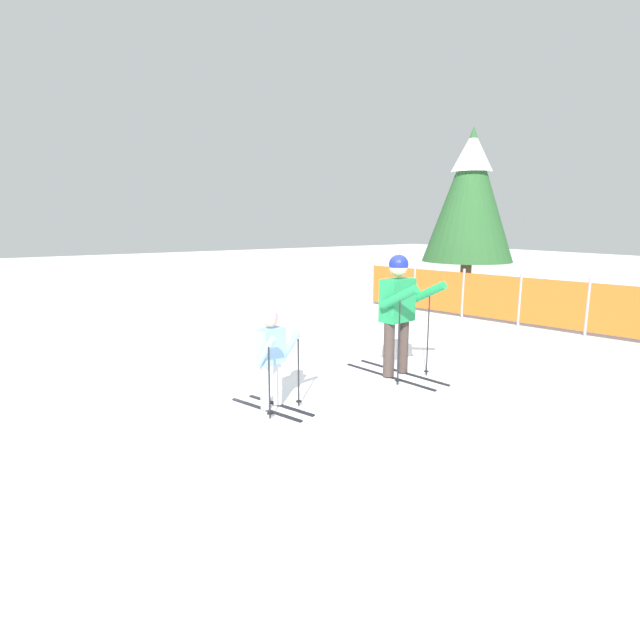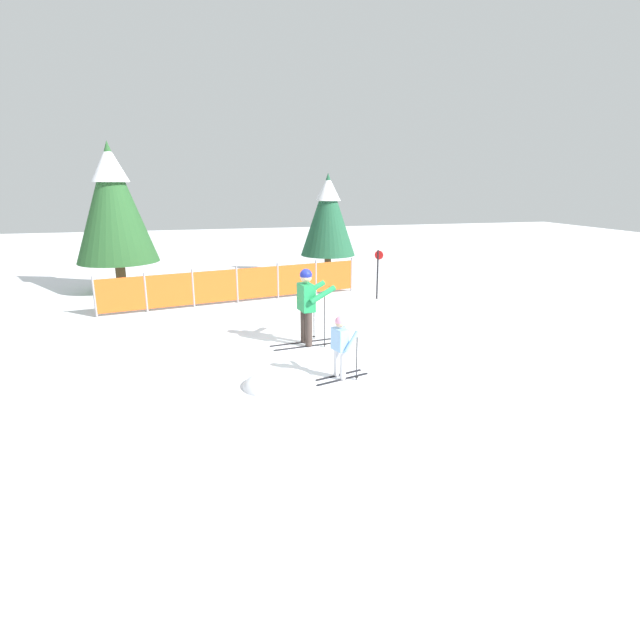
{
  "view_description": "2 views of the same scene",
  "coord_description": "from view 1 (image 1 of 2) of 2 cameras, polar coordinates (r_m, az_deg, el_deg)",
  "views": [
    {
      "loc": [
        5.39,
        -4.77,
        2.21
      ],
      "look_at": [
        0.07,
        -1.19,
        0.93
      ],
      "focal_mm": 28.0,
      "sensor_mm": 36.0,
      "label": 1
    },
    {
      "loc": [
        -2.23,
        -10.51,
        3.58
      ],
      "look_at": [
        0.29,
        -0.89,
        0.82
      ],
      "focal_mm": 28.0,
      "sensor_mm": 36.0,
      "label": 2
    }
  ],
  "objects": [
    {
      "name": "conifer_far",
      "position": [
        15.51,
        16.8,
        13.71
      ],
      "size": [
        2.61,
        2.61,
        4.84
      ],
      "color": "#4C3823",
      "rests_on": "ground_plane"
    },
    {
      "name": "safety_fence",
      "position": [
        11.38,
        21.88,
        2.16
      ],
      "size": [
        7.89,
        1.59,
        1.13
      ],
      "rotation": [
        0.0,
        0.0,
        0.19
      ],
      "color": "gray",
      "rests_on": "ground_plane"
    },
    {
      "name": "skier_adult",
      "position": [
        7.14,
        9.02,
        1.79
      ],
      "size": [
        1.68,
        0.8,
        1.75
      ],
      "rotation": [
        0.0,
        0.0,
        0.13
      ],
      "color": "black",
      "rests_on": "ground_plane"
    },
    {
      "name": "skier_child",
      "position": [
        5.89,
        -5.56,
        -3.57
      ],
      "size": [
        1.16,
        0.63,
        1.21
      ],
      "rotation": [
        0.0,
        0.0,
        0.3
      ],
      "color": "black",
      "rests_on": "ground_plane"
    },
    {
      "name": "ground_plane",
      "position": [
        7.53,
        7.29,
        -5.89
      ],
      "size": [
        60.0,
        60.0,
        0.0
      ],
      "primitive_type": "plane",
      "color": "white"
    },
    {
      "name": "snow_mound",
      "position": [
        7.07,
        -10.64,
        -7.13
      ],
      "size": [
        1.34,
        1.14,
        0.54
      ],
      "primitive_type": "ellipsoid",
      "color": "white",
      "rests_on": "ground_plane"
    }
  ]
}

